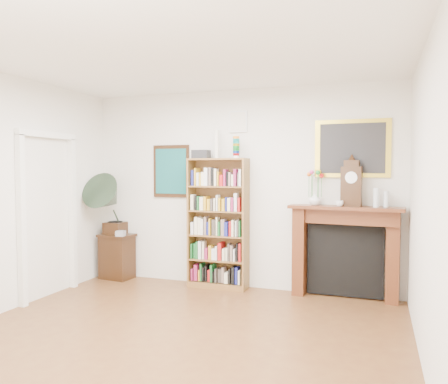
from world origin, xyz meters
name	(u,v)px	position (x,y,z in m)	size (l,w,h in m)	color
room	(153,201)	(0.00, 0.00, 1.40)	(4.51, 5.01, 2.81)	#5B321B
door_casing	(49,201)	(-2.21, 1.20, 1.26)	(0.08, 1.02, 2.17)	white
teal_poster	(171,171)	(-1.05, 2.48, 1.65)	(0.58, 0.04, 0.78)	black
small_picture	(238,122)	(0.00, 2.48, 2.35)	(0.26, 0.04, 0.30)	white
gilt_painting	(352,148)	(1.55, 2.48, 1.95)	(0.95, 0.04, 0.75)	gold
bookshelf	(218,216)	(-0.25, 2.33, 1.02)	(0.84, 0.30, 2.11)	brown
side_cabinet	(117,256)	(-1.89, 2.30, 0.34)	(0.50, 0.36, 0.68)	black
fireplace	(345,244)	(1.48, 2.39, 0.72)	(1.46, 0.47, 1.21)	#472410
gramophone	(109,200)	(-1.96, 2.20, 1.22)	(0.58, 0.72, 0.94)	black
cd_stack	(121,233)	(-1.73, 2.16, 0.72)	(0.12, 0.12, 0.08)	#B0B0BC
mantel_clock	(351,184)	(1.55, 2.35, 1.49)	(0.26, 0.17, 0.59)	black
flower_vase	(315,199)	(1.10, 2.36, 1.29)	(0.16, 0.16, 0.17)	silver
teacup	(340,203)	(1.42, 2.26, 1.25)	(0.10, 0.10, 0.08)	silver
bottle_left	(376,198)	(1.86, 2.31, 1.33)	(0.07, 0.07, 0.24)	silver
bottle_right	(386,199)	(1.97, 2.34, 1.31)	(0.06, 0.06, 0.20)	silver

